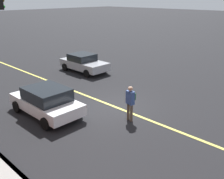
# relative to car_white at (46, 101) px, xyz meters

# --- Properties ---
(ground) EXTENTS (200.00, 200.00, 0.00)m
(ground) POSITION_rel_car_white_xyz_m (-1.75, -3.10, -0.76)
(ground) COLOR black
(lane_stripe_center) EXTENTS (80.00, 0.16, 0.01)m
(lane_stripe_center) POSITION_rel_car_white_xyz_m (-1.75, -3.10, -0.75)
(lane_stripe_center) COLOR #D8CC4C
(lane_stripe_center) RESTS_ON ground
(car_white) EXTENTS (4.16, 2.07, 1.47)m
(car_white) POSITION_rel_car_white_xyz_m (0.00, 0.00, 0.00)
(car_white) COLOR silver
(car_white) RESTS_ON ground
(car_silver) EXTENTS (4.11, 2.03, 1.41)m
(car_silver) POSITION_rel_car_white_xyz_m (4.81, -6.50, -0.04)
(car_silver) COLOR #A8AAB2
(car_silver) RESTS_ON ground
(pedestrian_with_backpack) EXTENTS (0.45, 0.41, 1.76)m
(pedestrian_with_backpack) POSITION_rel_car_white_xyz_m (-3.48, -2.46, 0.28)
(pedestrian_with_backpack) COLOR brown
(pedestrian_with_backpack) RESTS_ON ground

